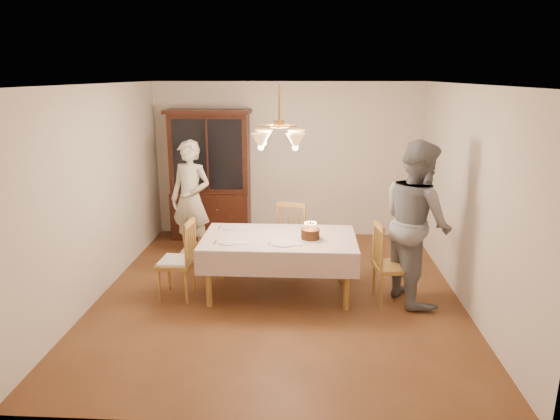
# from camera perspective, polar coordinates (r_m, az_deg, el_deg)

# --- Properties ---
(ground) EXTENTS (5.00, 5.00, 0.00)m
(ground) POSITION_cam_1_polar(r_m,az_deg,el_deg) (6.48, -0.10, -9.46)
(ground) COLOR #563018
(ground) RESTS_ON ground
(room_shell) EXTENTS (5.00, 5.00, 5.00)m
(room_shell) POSITION_cam_1_polar(r_m,az_deg,el_deg) (6.00, -0.11, 4.40)
(room_shell) COLOR white
(room_shell) RESTS_ON ground
(dining_table) EXTENTS (1.90, 1.10, 0.76)m
(dining_table) POSITION_cam_1_polar(r_m,az_deg,el_deg) (6.23, -0.10, -3.74)
(dining_table) COLOR olive
(dining_table) RESTS_ON ground
(china_hutch) EXTENTS (1.38, 0.54, 2.16)m
(china_hutch) POSITION_cam_1_polar(r_m,az_deg,el_deg) (8.46, -7.96, 3.73)
(china_hutch) COLOR black
(china_hutch) RESTS_ON ground
(chair_far_side) EXTENTS (0.52, 0.51, 1.00)m
(chair_far_side) POSITION_cam_1_polar(r_m,az_deg,el_deg) (7.20, 1.62, -3.11)
(chair_far_side) COLOR olive
(chair_far_side) RESTS_ON ground
(chair_left_end) EXTENTS (0.45, 0.46, 1.00)m
(chair_left_end) POSITION_cam_1_polar(r_m,az_deg,el_deg) (6.34, -11.68, -5.91)
(chair_left_end) COLOR olive
(chair_left_end) RESTS_ON ground
(chair_right_end) EXTENTS (0.47, 0.49, 1.00)m
(chair_right_end) POSITION_cam_1_polar(r_m,az_deg,el_deg) (6.25, 12.59, -6.41)
(chair_right_end) COLOR olive
(chair_right_end) RESTS_ON ground
(elderly_woman) EXTENTS (0.76, 0.62, 1.78)m
(elderly_woman) POSITION_cam_1_polar(r_m,az_deg,el_deg) (7.61, -10.15, 1.18)
(elderly_woman) COLOR beige
(elderly_woman) RESTS_ON ground
(adult_in_grey) EXTENTS (1.00, 1.14, 1.98)m
(adult_in_grey) POSITION_cam_1_polar(r_m,az_deg,el_deg) (6.24, 15.35, -1.31)
(adult_in_grey) COLOR slate
(adult_in_grey) RESTS_ON ground
(birthday_cake) EXTENTS (0.30, 0.30, 0.22)m
(birthday_cake) POSITION_cam_1_polar(r_m,az_deg,el_deg) (6.09, 3.48, -2.82)
(birthday_cake) COLOR white
(birthday_cake) RESTS_ON dining_table
(place_setting_near_left) EXTENTS (0.39, 0.24, 0.02)m
(place_setting_near_left) POSITION_cam_1_polar(r_m,az_deg,el_deg) (6.02, -5.77, -3.68)
(place_setting_near_left) COLOR white
(place_setting_near_left) RESTS_ON dining_table
(place_setting_near_right) EXTENTS (0.41, 0.26, 0.02)m
(place_setting_near_right) POSITION_cam_1_polar(r_m,az_deg,el_deg) (5.94, 0.56, -3.86)
(place_setting_near_right) COLOR white
(place_setting_near_right) RESTS_ON dining_table
(place_setting_far_left) EXTENTS (0.41, 0.26, 0.02)m
(place_setting_far_left) POSITION_cam_1_polar(r_m,az_deg,el_deg) (6.59, -5.32, -1.98)
(place_setting_far_left) COLOR white
(place_setting_far_left) RESTS_ON dining_table
(chandelier) EXTENTS (0.62, 0.62, 0.73)m
(chandelier) POSITION_cam_1_polar(r_m,az_deg,el_deg) (5.93, -0.11, 8.15)
(chandelier) COLOR #BF8C3F
(chandelier) RESTS_ON ground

